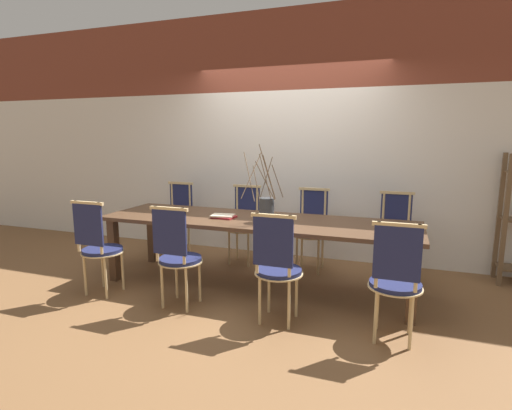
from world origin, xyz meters
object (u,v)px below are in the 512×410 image
object	(u,v)px
chair_near_center	(277,265)
chair_far_center	(311,227)
vase_centerpiece	(266,208)
dining_table	(256,226)
book_stack	(223,216)

from	to	relation	value
chair_near_center	chair_far_center	size ratio (longest dim) A/B	1.00
chair_far_center	vase_centerpiece	world-z (taller)	vase_centerpiece
dining_table	chair_far_center	world-z (taller)	chair_far_center
vase_centerpiece	chair_far_center	bearing A→B (deg)	71.19
dining_table	vase_centerpiece	world-z (taller)	vase_centerpiece
chair_far_center	book_stack	xyz separation A→B (m)	(-0.78, -0.82, 0.23)
chair_far_center	vase_centerpiece	xyz separation A→B (m)	(-0.29, -0.85, 0.35)
dining_table	vase_centerpiece	xyz separation A→B (m)	(0.15, -0.09, 0.22)
chair_far_center	dining_table	bearing A→B (deg)	60.12
dining_table	chair_far_center	bearing A→B (deg)	60.12
dining_table	chair_near_center	size ratio (longest dim) A/B	3.37
dining_table	book_stack	size ratio (longest dim) A/B	12.37
chair_near_center	chair_far_center	xyz separation A→B (m)	(-0.03, 1.52, 0.00)
dining_table	book_stack	xyz separation A→B (m)	(-0.35, -0.06, 0.09)
book_stack	chair_near_center	bearing A→B (deg)	-40.62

